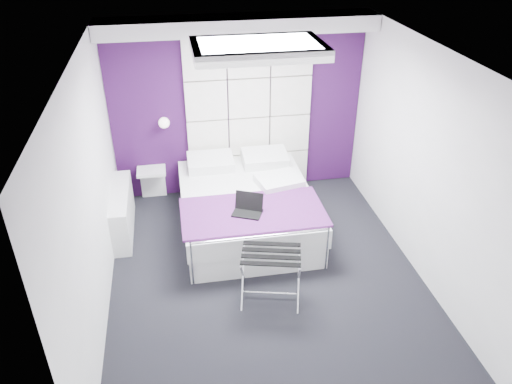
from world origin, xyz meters
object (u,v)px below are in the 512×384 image
Objects in this scene: radiator at (123,212)px; nightstand at (151,171)px; luggage_rack at (271,276)px; bed at (246,208)px; laptop at (247,208)px; wall_lamp at (164,122)px.

nightstand is (0.39, 0.72, 0.19)m from radiator.
bed is at bearing 105.71° from luggage_rack.
luggage_rack is at bearing -44.38° from radiator.
laptop is at bearing -98.26° from bed.
wall_lamp is 2.76m from luggage_rack.
radiator is 0.84m from nightstand.
luggage_rack is (0.04, -1.42, -0.00)m from bed.
wall_lamp reaches higher than laptop.
nightstand is 2.68m from luggage_rack.
bed reaches higher than radiator.
nightstand is at bearing -170.82° from wall_lamp.
radiator is 1.75m from laptop.
nightstand is (-0.25, -0.04, -0.73)m from wall_lamp.
bed reaches higher than luggage_rack.
radiator is at bearing 178.95° from laptop.
wall_lamp is 1.84m from laptop.
bed is at bearing -7.35° from radiator.
laptop is (1.15, -1.46, 0.16)m from nightstand.
nightstand is at bearing 142.93° from bed.
bed is (1.62, -0.21, 0.01)m from radiator.
wall_lamp is at bearing 135.39° from bed.
laptop reaches higher than bed.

